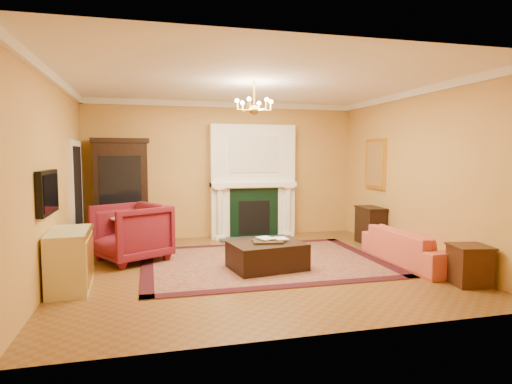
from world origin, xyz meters
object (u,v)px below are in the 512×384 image
object	(u,v)px
console_table	(370,226)
end_table	(470,266)
commode	(70,259)
wingback_armchair	(131,230)
china_cabinet	(122,194)
leather_ottoman	(267,256)
pedestal_table	(122,234)
coral_sofa	(413,241)

from	to	relation	value
console_table	end_table	bearing A→B (deg)	-90.07
commode	wingback_armchair	bearing A→B (deg)	58.47
china_cabinet	leather_ottoman	xyz separation A→B (m)	(2.37, -2.69, -0.81)
pedestal_table	end_table	size ratio (longest dim) A/B	1.34
coral_sofa	pedestal_table	bearing A→B (deg)	68.63
leather_ottoman	commode	bearing A→B (deg)	176.18
console_table	wingback_armchair	bearing A→B (deg)	-175.15
end_table	leather_ottoman	size ratio (longest dim) A/B	0.48
china_cabinet	coral_sofa	world-z (taller)	china_cabinet
console_table	leather_ottoman	size ratio (longest dim) A/B	0.65
china_cabinet	console_table	world-z (taller)	china_cabinet
end_table	leather_ottoman	world-z (taller)	end_table
commode	china_cabinet	bearing A→B (deg)	77.39
wingback_armchair	leather_ottoman	size ratio (longest dim) A/B	0.97
coral_sofa	console_table	world-z (taller)	coral_sofa
end_table	leather_ottoman	bearing A→B (deg)	149.82
commode	end_table	bearing A→B (deg)	-15.17
leather_ottoman	coral_sofa	bearing A→B (deg)	-15.46
coral_sofa	leather_ottoman	xyz separation A→B (m)	(-2.47, 0.27, -0.16)
console_table	leather_ottoman	distance (m)	2.98
china_cabinet	console_table	distance (m)	5.19
china_cabinet	commode	size ratio (longest dim) A/B	1.91
console_table	leather_ottoman	bearing A→B (deg)	-150.46
wingback_armchair	leather_ottoman	world-z (taller)	wingback_armchair
leather_ottoman	china_cabinet	bearing A→B (deg)	122.19
end_table	console_table	size ratio (longest dim) A/B	0.74
end_table	china_cabinet	bearing A→B (deg)	139.68
pedestal_table	end_table	xyz separation A→B (m)	(4.86, -2.94, -0.15)
commode	end_table	distance (m)	5.59
commode	coral_sofa	bearing A→B (deg)	-2.61
commode	console_table	bearing A→B (deg)	14.46
china_cabinet	leather_ottoman	bearing A→B (deg)	-51.61
china_cabinet	leather_ottoman	world-z (taller)	china_cabinet
coral_sofa	end_table	world-z (taller)	coral_sofa
pedestal_table	console_table	xyz separation A→B (m)	(4.92, -0.04, -0.05)
end_table	console_table	bearing A→B (deg)	88.82
commode	end_table	xyz separation A→B (m)	(5.45, -1.22, -0.13)
commode	leather_ottoman	world-z (taller)	commode
end_table	console_table	xyz separation A→B (m)	(0.06, 2.91, 0.10)
pedestal_table	console_table	bearing A→B (deg)	-0.41
coral_sofa	leather_ottoman	world-z (taller)	coral_sofa
commode	leather_ottoman	size ratio (longest dim) A/B	0.96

